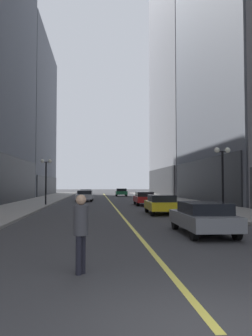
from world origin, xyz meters
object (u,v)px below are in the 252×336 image
object	(u,v)px
car_grey	(203,217)
car_red	(144,198)
car_yellow	(161,204)
street_lamp_right_mid	(223,166)
car_green	(121,192)
pedestrian_with_orange_bag	(81,227)
car_silver	(85,195)
street_lamp_left_far	(46,172)
car_white	(86,194)

from	to	relation	value
car_grey	car_red	xyz separation A→B (m)	(0.34, 19.69, -0.00)
car_yellow	street_lamp_right_mid	bearing A→B (deg)	-29.85
car_yellow	car_grey	bearing A→B (deg)	-90.64
car_grey	car_yellow	world-z (taller)	same
car_grey	car_green	bearing A→B (deg)	90.03
car_red	pedestrian_with_orange_bag	world-z (taller)	pedestrian_with_orange_bag
car_red	pedestrian_with_orange_bag	size ratio (longest dim) A/B	2.38
car_yellow	car_red	bearing A→B (deg)	88.68
car_silver	street_lamp_right_mid	bearing A→B (deg)	-65.14
car_green	street_lamp_left_far	distance (m)	27.51
car_yellow	pedestrian_with_orange_bag	world-z (taller)	pedestrian_with_orange_bag
car_white	street_lamp_right_mid	size ratio (longest dim) A/B	1.04
car_white	car_green	xyz separation A→B (m)	(5.75, 9.43, -0.00)
car_silver	car_white	world-z (taller)	same
street_lamp_right_mid	car_yellow	bearing A→B (deg)	150.15
car_red	car_silver	xyz separation A→B (m)	(-6.02, 8.15, 0.00)
car_grey	street_lamp_left_far	distance (m)	21.42
street_lamp_left_far	pedestrian_with_orange_bag	bearing A→B (deg)	-80.17
car_grey	street_lamp_right_mid	world-z (taller)	street_lamp_right_mid
car_grey	car_yellow	distance (m)	9.65
car_green	pedestrian_with_orange_bag	xyz separation A→B (m)	(-4.72, -50.92, 0.35)
car_green	street_lamp_left_far	xyz separation A→B (m)	(-9.06, -25.86, 2.54)
street_lamp_left_far	car_green	bearing A→B (deg)	70.69
car_grey	street_lamp_left_far	size ratio (longest dim) A/B	1.02
pedestrian_with_orange_bag	street_lamp_left_far	distance (m)	25.53
car_white	street_lamp_right_mid	xyz separation A→B (m)	(9.49, -28.08, 2.54)
car_yellow	car_green	distance (m)	35.44
car_red	car_silver	world-z (taller)	same
car_green	street_lamp_left_far	bearing A→B (deg)	-109.31
car_grey	car_yellow	size ratio (longest dim) A/B	1.10
car_red	pedestrian_with_orange_bag	xyz separation A→B (m)	(-5.08, -25.52, 0.35)
car_white	car_grey	bearing A→B (deg)	-80.81
car_grey	car_red	world-z (taller)	same
car_grey	street_lamp_right_mid	bearing A→B (deg)	63.86
car_silver	car_green	world-z (taller)	same
car_silver	pedestrian_with_orange_bag	world-z (taller)	pedestrian_with_orange_bag
car_green	pedestrian_with_orange_bag	world-z (taller)	pedestrian_with_orange_bag
car_white	street_lamp_left_far	size ratio (longest dim) A/B	1.04
car_green	street_lamp_left_far	size ratio (longest dim) A/B	0.92
car_white	pedestrian_with_orange_bag	bearing A→B (deg)	-88.58
car_red	street_lamp_left_far	size ratio (longest dim) A/B	0.98
car_grey	car_silver	size ratio (longest dim) A/B	1.00
car_red	street_lamp_left_far	bearing A→B (deg)	-177.19
car_white	pedestrian_with_orange_bag	distance (m)	41.50
car_white	street_lamp_left_far	world-z (taller)	street_lamp_left_far
car_yellow	car_white	size ratio (longest dim) A/B	0.89
car_silver	car_green	xyz separation A→B (m)	(5.65, 17.24, -0.00)
car_grey	street_lamp_right_mid	distance (m)	8.81
car_grey	street_lamp_left_far	bearing A→B (deg)	115.28
pedestrian_with_orange_bag	car_white	bearing A→B (deg)	91.42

